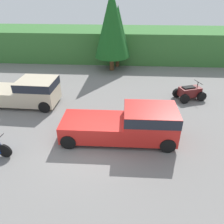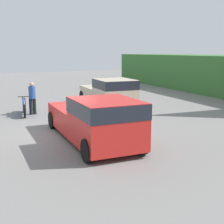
# 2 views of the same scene
# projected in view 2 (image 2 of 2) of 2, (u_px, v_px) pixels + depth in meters

# --- Properties ---
(ground_plane) EXTENTS (80.00, 80.00, 0.00)m
(ground_plane) POSITION_uv_depth(u_px,v_px,m) (63.00, 132.00, 13.46)
(ground_plane) COLOR slate
(pickup_truck_red) EXTENTS (5.83, 2.20, 1.81)m
(pickup_truck_red) POSITION_uv_depth(u_px,v_px,m) (96.00, 119.00, 11.63)
(pickup_truck_red) COLOR red
(pickup_truck_red) RESTS_ON ground_plane
(pickup_truck_second) EXTENTS (5.32, 2.31, 1.81)m
(pickup_truck_second) POSITION_uv_depth(u_px,v_px,m) (109.00, 92.00, 19.19)
(pickup_truck_second) COLOR beige
(pickup_truck_second) RESTS_ON ground_plane
(dirt_bike) EXTENTS (2.34, 0.60, 1.13)m
(dirt_bike) POSITION_uv_depth(u_px,v_px,m) (24.00, 106.00, 17.01)
(dirt_bike) COLOR black
(dirt_bike) RESTS_ON ground_plane
(rider_person) EXTENTS (0.42, 0.42, 1.79)m
(rider_person) POSITION_uv_depth(u_px,v_px,m) (32.00, 97.00, 17.04)
(rider_person) COLOR black
(rider_person) RESTS_ON ground_plane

